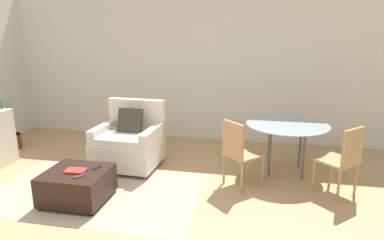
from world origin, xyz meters
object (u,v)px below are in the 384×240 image
object	(u,v)px
tv_remote_secondary	(96,168)
dining_table	(287,129)
ottoman	(77,184)
potted_plant	(9,136)
dining_chair_near_left	(239,150)
book_stack	(76,171)
armchair	(129,143)
tv_remote_primary	(79,176)
dining_chair_near_right	(343,157)

from	to	relation	value
tv_remote_secondary	dining_table	world-z (taller)	dining_table
ottoman	tv_remote_secondary	xyz separation A→B (m)	(0.20, 0.13, 0.18)
potted_plant	dining_table	world-z (taller)	potted_plant
dining_chair_near_left	dining_table	bearing A→B (deg)	45.00
tv_remote_secondary	book_stack	bearing A→B (deg)	-142.28
armchair	tv_remote_primary	size ratio (longest dim) A/B	6.77
armchair	tv_remote_primary	world-z (taller)	armchair
ottoman	dining_table	size ratio (longest dim) A/B	0.63
tv_remote_primary	dining_chair_near_right	distance (m)	3.17
ottoman	dining_table	world-z (taller)	dining_table
ottoman	potted_plant	bearing A→B (deg)	144.80
armchair	tv_remote_secondary	distance (m)	1.06
ottoman	dining_chair_near_right	distance (m)	3.26
ottoman	armchair	bearing A→B (deg)	80.11
ottoman	dining_chair_near_left	world-z (taller)	dining_chair_near_left
book_stack	tv_remote_primary	distance (m)	0.17
ottoman	tv_remote_secondary	world-z (taller)	tv_remote_secondary
tv_remote_secondary	dining_chair_near_left	xyz separation A→B (m)	(1.68, 0.65, 0.12)
armchair	dining_table	distance (m)	2.33
armchair	dining_chair_near_left	bearing A→B (deg)	-13.75
dining_table	dining_chair_near_right	bearing A→B (deg)	-45.00
armchair	potted_plant	world-z (taller)	potted_plant
book_stack	dining_chair_near_left	xyz separation A→B (m)	(1.87, 0.80, 0.12)
potted_plant	dining_chair_near_left	bearing A→B (deg)	-10.49
dining_chair_near_left	ottoman	bearing A→B (deg)	-157.37
tv_remote_primary	dining_chair_near_right	xyz separation A→B (m)	(3.03, 0.93, 0.12)
book_stack	potted_plant	size ratio (longest dim) A/B	0.24
armchair	dining_chair_near_left	size ratio (longest dim) A/B	1.09
armchair	dining_table	xyz separation A→B (m)	(2.30, 0.23, 0.28)
dining_chair_near_right	armchair	bearing A→B (deg)	172.11
ottoman	dining_table	xyz separation A→B (m)	(2.51, 1.42, 0.44)
potted_plant	dining_table	xyz separation A→B (m)	(4.68, -0.11, 0.43)
tv_remote_secondary	dining_table	bearing A→B (deg)	29.06
armchair	book_stack	xyz separation A→B (m)	(-0.20, -1.21, 0.03)
potted_plant	dining_chair_near_right	size ratio (longest dim) A/B	1.18
ottoman	dining_chair_near_left	size ratio (longest dim) A/B	0.81
dining_table	tv_remote_secondary	bearing A→B (deg)	-150.94
ottoman	book_stack	xyz separation A→B (m)	(0.00, -0.02, 0.19)
armchair	potted_plant	bearing A→B (deg)	171.84
potted_plant	dining_chair_near_right	bearing A→B (deg)	-8.01
ottoman	dining_chair_near_left	bearing A→B (deg)	22.63
armchair	dining_chair_near_right	distance (m)	2.97
armchair	book_stack	size ratio (longest dim) A/B	3.90
armchair	dining_chair_near_right	bearing A→B (deg)	-7.89
tv_remote_primary	book_stack	bearing A→B (deg)	131.45
ottoman	book_stack	size ratio (longest dim) A/B	2.92
dining_table	dining_chair_near_right	xyz separation A→B (m)	(0.64, -0.64, -0.14)
ottoman	book_stack	bearing A→B (deg)	-76.65
ottoman	tv_remote_secondary	size ratio (longest dim) A/B	5.15
dining_chair_near_left	dining_chair_near_right	world-z (taller)	same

